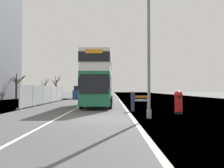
{
  "coord_description": "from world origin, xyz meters",
  "views": [
    {
      "loc": [
        0.94,
        -14.0,
        1.71
      ],
      "look_at": [
        0.86,
        6.38,
        2.2
      ],
      "focal_mm": 37.34,
      "sensor_mm": 36.0,
      "label": 1
    }
  ],
  "objects": [
    {
      "name": "pedestrian_at_kerb",
      "position": [
        2.59,
        4.47,
        0.81
      ],
      "size": [
        0.34,
        0.34,
        1.62
      ],
      "color": "#2D3342",
      "rests_on": "ground"
    },
    {
      "name": "double_decker_bus",
      "position": [
        -0.46,
        9.77,
        2.73
      ],
      "size": [
        2.93,
        10.31,
        5.14
      ],
      "color": "#1E6B47",
      "rests_on": "ground"
    },
    {
      "name": "roadworks_barrier",
      "position": [
        3.57,
        7.65,
        0.71
      ],
      "size": [
        1.56,
        0.85,
        1.15
      ],
      "color": "orange",
      "rests_on": "ground"
    },
    {
      "name": "bare_tree_far_verge_far",
      "position": [
        -14.41,
        49.9,
        2.7
      ],
      "size": [
        2.63,
        2.45,
        5.43
      ],
      "color": "#4C3D2D",
      "rests_on": "ground"
    },
    {
      "name": "ground",
      "position": [
        0.56,
        0.15,
        -0.05
      ],
      "size": [
        140.0,
        280.0,
        0.1
      ],
      "color": "#4C4C4F"
    },
    {
      "name": "construction_site_fence",
      "position": [
        -7.04,
        14.46,
        1.05
      ],
      "size": [
        0.44,
        17.2,
        2.18
      ],
      "color": "#A8AAAD",
      "rests_on": "ground"
    },
    {
      "name": "car_oncoming_near",
      "position": [
        -5.08,
        28.62,
        1.1
      ],
      "size": [
        1.92,
        4.34,
        2.36
      ],
      "color": "navy",
      "rests_on": "ground"
    },
    {
      "name": "bare_tree_far_verge_near",
      "position": [
        -16.08,
        27.47,
        2.39
      ],
      "size": [
        3.42,
        2.71,
        4.5
      ],
      "color": "#4C3D2D",
      "rests_on": "ground"
    },
    {
      "name": "lamppost_foreground",
      "position": [
        3.14,
        -0.14,
        3.76
      ],
      "size": [
        0.29,
        0.7,
        7.99
      ],
      "color": "gray",
      "rests_on": "ground"
    },
    {
      "name": "bare_tree_far_verge_mid",
      "position": [
        -16.62,
        46.97,
        2.13
      ],
      "size": [
        2.62,
        1.89,
        4.64
      ],
      "color": "#4C3D2D",
      "rests_on": "ground"
    },
    {
      "name": "car_receding_mid",
      "position": [
        -4.56,
        38.38,
        0.99
      ],
      "size": [
        1.94,
        4.16,
        2.1
      ],
      "color": "slate",
      "rests_on": "ground"
    },
    {
      "name": "car_receding_far",
      "position": [
        -0.81,
        48.29,
        0.97
      ],
      "size": [
        1.99,
        4.28,
        2.06
      ],
      "color": "maroon",
      "rests_on": "ground"
    },
    {
      "name": "red_pillar_postbox",
      "position": [
        5.61,
        2.34,
        0.89
      ],
      "size": [
        0.61,
        0.61,
        1.63
      ],
      "color": "black",
      "rests_on": "ground"
    }
  ]
}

